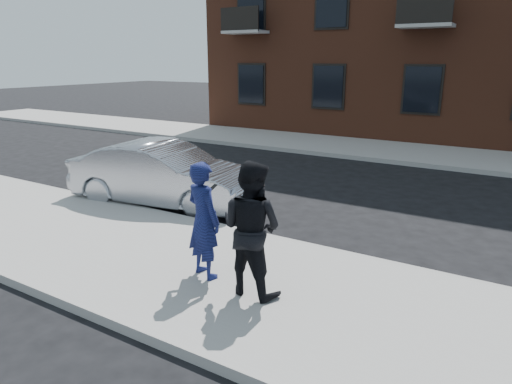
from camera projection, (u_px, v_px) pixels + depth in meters
The scene contains 8 objects.
ground at pixel (225, 275), 7.26m from camera, with size 100.00×100.00×0.00m, color black.
near_sidewalk at pixel (216, 277), 7.04m from camera, with size 50.00×3.50×0.15m, color #9C9893.
near_curb at pixel (272, 239), 8.52m from camera, with size 50.00×0.10×0.15m, color #999691.
far_sidewalk at pixel (403, 152), 16.49m from camera, with size 50.00×3.50×0.15m, color #9C9893.
far_curb at pixel (389, 161), 15.01m from camera, with size 50.00×0.10×0.15m, color #999691.
silver_sedan at pixel (164, 174), 10.59m from camera, with size 1.56×4.48×1.47m, color #999BA3.
man_hoodie at pixel (204, 220), 6.71m from camera, with size 0.74×0.60×1.77m.
man_peacoat at pixel (251, 228), 6.21m from camera, with size 0.96×0.77×1.89m.
Camera 1 is at (3.84, -5.39, 3.31)m, focal length 32.00 mm.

